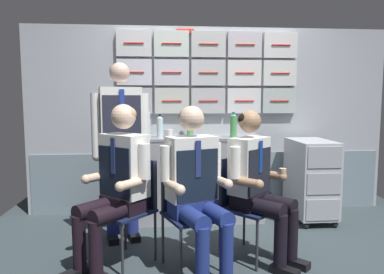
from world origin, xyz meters
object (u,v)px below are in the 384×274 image
crew_member_left (117,178)px  folding_chair_right (187,202)px  service_trolley (311,177)px  paper_cup_blue (167,133)px  crew_member_standing (121,136)px  snack_banana (134,135)px  water_bottle_blue_cap (190,122)px  folding_chair_by_counter (241,196)px  crew_member_by_counter (258,179)px  crew_member_right (196,182)px  folding_chair_left (132,199)px

crew_member_left → folding_chair_right: crew_member_left is taller
service_trolley → paper_cup_blue: size_ratio=11.78×
crew_member_standing → snack_banana: crew_member_standing is taller
crew_member_standing → paper_cup_blue: (0.44, 0.56, -0.02)m
crew_member_left → water_bottle_blue_cap: (0.67, 1.20, 0.36)m
snack_banana → folding_chair_right: bearing=-66.0°
service_trolley → crew_member_left: crew_member_left is taller
folding_chair_right → snack_banana: (-0.49, 1.11, 0.43)m
service_trolley → folding_chair_by_counter: (-0.96, -0.81, 0.03)m
paper_cup_blue → water_bottle_blue_cap: bearing=21.0°
crew_member_by_counter → crew_member_standing: bearing=155.0°
folding_chair_by_counter → paper_cup_blue: bearing=121.7°
folding_chair_right → crew_member_by_counter: size_ratio=0.67×
crew_member_right → folding_chair_by_counter: (0.41, 0.28, -0.20)m
crew_member_left → crew_member_right: 0.63m
crew_member_by_counter → snack_banana: crew_member_by_counter is taller
folding_chair_left → folding_chair_right: bearing=-16.5°
folding_chair_by_counter → crew_member_standing: size_ratio=0.50×
crew_member_standing → paper_cup_blue: 0.71m
service_trolley → folding_chair_left: size_ratio=1.06×
service_trolley → crew_member_left: (-1.98, -0.93, 0.24)m
crew_member_standing → service_trolley: bearing=11.0°
folding_chair_right → snack_banana: size_ratio=4.83×
service_trolley → water_bottle_blue_cap: (-1.31, 0.27, 0.60)m
crew_member_left → folding_chair_right: (0.55, -0.02, -0.20)m
paper_cup_blue → folding_chair_by_counter: bearing=-58.3°
folding_chair_right → folding_chair_left: bearing=163.5°
water_bottle_blue_cap → paper_cup_blue: (-0.26, -0.10, -0.11)m
crew_member_left → folding_chair_left: bearing=48.1°
crew_member_left → crew_member_right: (0.61, -0.16, -0.01)m
paper_cup_blue → snack_banana: paper_cup_blue is taller
water_bottle_blue_cap → paper_cup_blue: bearing=-159.0°
service_trolley → water_bottle_blue_cap: water_bottle_blue_cap is taller
service_trolley → folding_chair_by_counter: bearing=-139.9°
crew_member_left → snack_banana: crew_member_left is taller
folding_chair_by_counter → snack_banana: size_ratio=4.83×
folding_chair_by_counter → water_bottle_blue_cap: size_ratio=2.61×
crew_member_left → crew_member_by_counter: crew_member_left is taller
folding_chair_left → water_bottle_blue_cap: bearing=62.3°
folding_chair_right → crew_member_by_counter: crew_member_by_counter is taller
service_trolley → folding_chair_right: 1.71m
water_bottle_blue_cap → service_trolley: bearing=-11.7°
crew_member_standing → water_bottle_blue_cap: (0.70, 0.66, 0.09)m
folding_chair_by_counter → water_bottle_blue_cap: bearing=107.8°
crew_member_by_counter → paper_cup_blue: crew_member_by_counter is taller
crew_member_by_counter → crew_member_standing: crew_member_standing is taller
water_bottle_blue_cap → snack_banana: bearing=-170.2°
crew_member_left → water_bottle_blue_cap: crew_member_left is taller
folding_chair_left → folding_chair_by_counter: bearing=0.2°
folding_chair_left → folding_chair_right: (0.45, -0.13, 0.00)m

